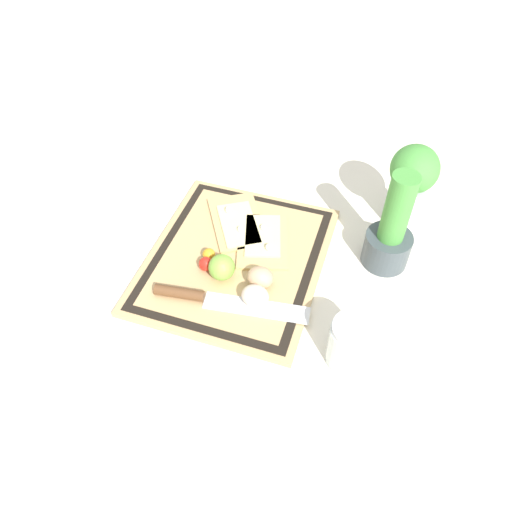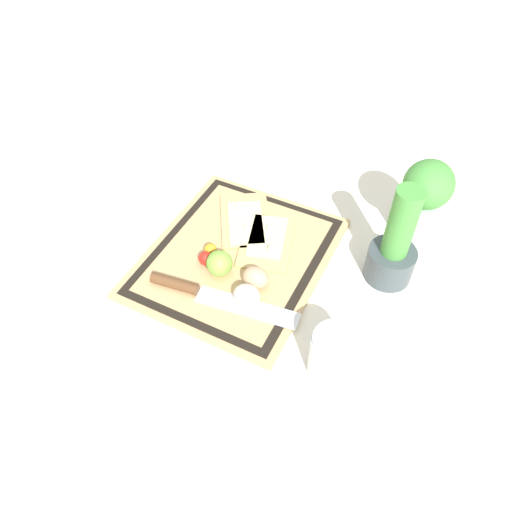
{
  "view_description": "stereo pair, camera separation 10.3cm",
  "coord_description": "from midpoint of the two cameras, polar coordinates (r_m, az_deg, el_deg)",
  "views": [
    {
      "loc": [
        0.66,
        0.26,
        0.8
      ],
      "look_at": [
        0.0,
        0.04,
        0.03
      ],
      "focal_mm": 35.0,
      "sensor_mm": 36.0,
      "label": 1
    },
    {
      "loc": [
        0.62,
        0.36,
        0.8
      ],
      "look_at": [
        0.0,
        0.04,
        0.03
      ],
      "focal_mm": 35.0,
      "sensor_mm": 36.0,
      "label": 2
    }
  ],
  "objects": [
    {
      "name": "ground_plane",
      "position": [
        1.07,
        0.6,
        -0.51
      ],
      "size": [
        6.0,
        6.0,
        0.0
      ],
      "primitive_type": "plane",
      "color": "silver"
    },
    {
      "name": "cutting_board",
      "position": [
        1.06,
        0.6,
        -0.24
      ],
      "size": [
        0.42,
        0.36,
        0.02
      ],
      "color": "tan",
      "rests_on": "ground_plane"
    },
    {
      "name": "pizza_slice_near",
      "position": [
        1.12,
        1.38,
        3.94
      ],
      "size": [
        0.21,
        0.18,
        0.02
      ],
      "color": "tan",
      "rests_on": "cutting_board"
    },
    {
      "name": "pizza_slice_far",
      "position": [
        1.08,
        3.98,
        1.59
      ],
      "size": [
        0.19,
        0.15,
        0.02
      ],
      "color": "tan",
      "rests_on": "cutting_board"
    },
    {
      "name": "knife",
      "position": [
        0.98,
        -3.59,
        -4.24
      ],
      "size": [
        0.07,
        0.31,
        0.02
      ],
      "color": "silver",
      "rests_on": "cutting_board"
    },
    {
      "name": "egg_brown",
      "position": [
        0.99,
        2.95,
        -2.64
      ],
      "size": [
        0.04,
        0.05,
        0.04
      ],
      "primitive_type": "ellipsoid",
      "color": "tan",
      "rests_on": "cutting_board"
    },
    {
      "name": "egg_pink",
      "position": [
        0.96,
        2.02,
        -4.69
      ],
      "size": [
        0.04,
        0.05,
        0.04
      ],
      "primitive_type": "ellipsoid",
      "color": "beige",
      "rests_on": "cutting_board"
    },
    {
      "name": "lime",
      "position": [
        1.0,
        -1.28,
        -1.01
      ],
      "size": [
        0.05,
        0.05,
        0.05
      ],
      "primitive_type": "sphere",
      "color": "#7FB742",
      "rests_on": "cutting_board"
    },
    {
      "name": "cherry_tomato_red",
      "position": [
        1.03,
        -2.96,
        -0.43
      ],
      "size": [
        0.03,
        0.03,
        0.03
      ],
      "primitive_type": "sphere",
      "color": "red",
      "rests_on": "cutting_board"
    },
    {
      "name": "cherry_tomato_yellow",
      "position": [
        1.05,
        -2.45,
        0.61
      ],
      "size": [
        0.03,
        0.03,
        0.03
      ],
      "primitive_type": "sphere",
      "color": "gold",
      "rests_on": "cutting_board"
    },
    {
      "name": "herb_pot",
      "position": [
        1.03,
        18.29,
        0.59
      ],
      "size": [
        0.1,
        0.1,
        0.23
      ],
      "color": "#3D474C",
      "rests_on": "ground_plane"
    },
    {
      "name": "sauce_jar",
      "position": [
        0.89,
        12.11,
        -11.4
      ],
      "size": [
        0.08,
        0.08,
        0.1
      ],
      "color": "silver",
      "rests_on": "ground_plane"
    },
    {
      "name": "herb_glass",
      "position": [
        1.11,
        21.29,
        6.23
      ],
      "size": [
        0.12,
        0.1,
        0.2
      ],
      "color": "silver",
      "rests_on": "ground_plane"
    }
  ]
}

